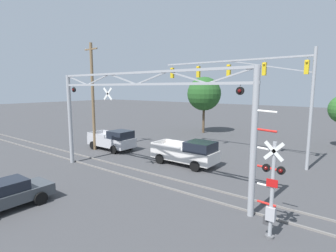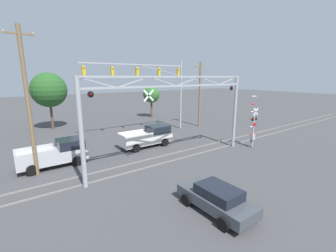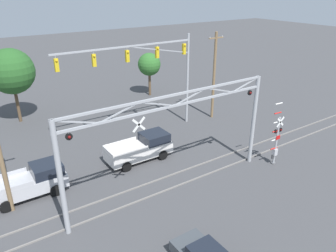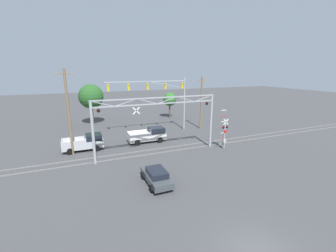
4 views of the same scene
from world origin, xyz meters
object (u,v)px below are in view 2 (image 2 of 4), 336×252
pickup_truck_following (56,153)px  pickup_truck_lead (148,137)px  traffic_signal_span (158,81)px  crossing_signal_mast (253,128)px  utility_pole_left (28,102)px  background_tree_far_left_verge (49,90)px  crossing_gantry (176,107)px  sedan_waiting (216,198)px  background_tree_beyond_span (151,95)px  utility_pole_right (200,94)px

pickup_truck_following → pickup_truck_lead: bearing=0.9°
traffic_signal_span → pickup_truck_following: 14.63m
crossing_signal_mast → utility_pole_left: bearing=163.8°
background_tree_far_left_verge → crossing_gantry: bearing=-72.3°
pickup_truck_lead → background_tree_far_left_verge: size_ratio=0.71×
sedan_waiting → pickup_truck_lead: bearing=75.6°
pickup_truck_lead → crossing_signal_mast: bearing=-38.4°
sedan_waiting → background_tree_beyond_span: background_tree_beyond_span is taller
crossing_gantry → crossing_signal_mast: (8.73, -1.38, -2.66)m
background_tree_beyond_span → utility_pole_left: bearing=-141.8°
sedan_waiting → crossing_gantry: bearing=68.9°
crossing_signal_mast → utility_pole_left: size_ratio=0.51×
traffic_signal_span → utility_pole_left: size_ratio=1.28×
background_tree_beyond_span → background_tree_far_left_verge: bearing=-180.0°
traffic_signal_span → utility_pole_left: (-14.33, -5.56, -1.16)m
crossing_gantry → traffic_signal_span: size_ratio=1.16×
crossing_gantry → background_tree_far_left_verge: 20.26m
crossing_gantry → pickup_truck_following: (-8.23, 5.05, -3.64)m
background_tree_beyond_span → crossing_signal_mast: bearing=-92.6°
traffic_signal_span → pickup_truck_lead: size_ratio=2.46×
crossing_gantry → crossing_signal_mast: crossing_gantry is taller
utility_pole_left → background_tree_far_left_verge: (3.60, 15.29, -0.01)m
sedan_waiting → utility_pole_left: size_ratio=0.42×
traffic_signal_span → background_tree_beyond_span: bearing=62.4°
traffic_signal_span → background_tree_beyond_span: (5.08, 9.74, -2.49)m
utility_pole_left → traffic_signal_span: bearing=21.2°
background_tree_far_left_verge → pickup_truck_lead: bearing=-64.9°
crossing_signal_mast → background_tree_beyond_span: 20.79m
crossing_signal_mast → background_tree_beyond_span: background_tree_beyond_span is taller
crossing_gantry → pickup_truck_following: size_ratio=3.03×
traffic_signal_span → background_tree_far_left_verge: bearing=137.8°
sedan_waiting → background_tree_far_left_verge: size_ratio=0.57×
utility_pole_right → background_tree_beyond_span: size_ratio=1.65×
crossing_signal_mast → sedan_waiting: 12.70m
background_tree_beyond_span → crossing_gantry: bearing=-116.6°
pickup_truck_following → background_tree_far_left_verge: background_tree_far_left_verge is taller
crossing_gantry → utility_pole_right: 14.43m
utility_pole_right → background_tree_beyond_span: utility_pole_right is taller
crossing_signal_mast → pickup_truck_following: (-16.96, 6.43, -0.98)m
crossing_signal_mast → sedan_waiting: (-11.38, -5.49, -1.23)m
pickup_truck_following → utility_pole_left: utility_pole_left is taller
pickup_truck_following → background_tree_beyond_span: background_tree_beyond_span is taller
utility_pole_right → background_tree_far_left_verge: bearing=149.5°
pickup_truck_lead → utility_pole_left: 11.12m
sedan_waiting → utility_pole_left: 13.75m
pickup_truck_following → background_tree_far_left_verge: (2.08, 14.24, 4.30)m
crossing_signal_mast → traffic_signal_span: (-4.16, 10.94, 4.48)m
utility_pole_left → background_tree_far_left_verge: size_ratio=1.36×
traffic_signal_span → utility_pole_right: traffic_signal_span is taller
pickup_truck_following → traffic_signal_span: bearing=19.4°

